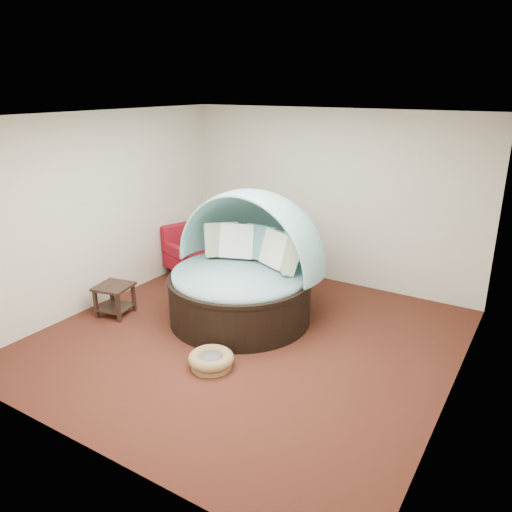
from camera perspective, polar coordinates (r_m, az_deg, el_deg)
The scene contains 10 objects.
floor at distance 6.59m, azimuth -0.99°, elevation -9.41°, with size 5.00×5.00×0.00m, color #4D2116.
wall_back at distance 8.19m, azimuth 8.50°, elevation 6.59°, with size 5.00×5.00×0.00m, color beige.
wall_front at distance 4.30m, azimuth -19.49°, elevation -5.98°, with size 5.00×5.00×0.00m, color beige.
wall_left at distance 7.65m, azimuth -17.08°, elevation 5.07°, with size 5.00×5.00×0.00m, color beige.
wall_right at distance 5.21m, azimuth 22.77°, elevation -2.02°, with size 5.00×5.00×0.00m, color beige.
ceiling at distance 5.80m, azimuth -1.15°, elevation 15.70°, with size 5.00×5.00×0.00m, color white.
canopy_daybed at distance 6.86m, azimuth -1.31°, elevation -0.54°, with size 2.18×2.05×1.81m.
pet_basket at distance 5.96m, azimuth -5.14°, elevation -11.74°, with size 0.62×0.62×0.19m.
red_armchair at distance 8.58m, azimuth -7.54°, elevation 0.32°, with size 0.96×0.96×0.88m.
side_table at distance 7.39m, azimuth -15.87°, elevation -4.39°, with size 0.55×0.55×0.45m.
Camera 1 is at (3.14, -4.87, 3.14)m, focal length 35.00 mm.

